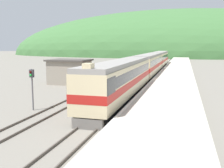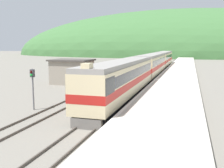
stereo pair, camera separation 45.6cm
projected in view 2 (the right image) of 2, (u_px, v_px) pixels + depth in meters
name	position (u px, v px, depth m)	size (l,w,h in m)	color
track_main	(162.00, 69.00, 66.33)	(1.52, 180.00, 0.16)	#4C443D
track_siding	(143.00, 68.00, 67.71)	(1.52, 180.00, 0.16)	#4C443D
platform	(178.00, 77.00, 45.92)	(6.25, 140.00, 0.89)	#BCB5A5
distant_hills	(179.00, 55.00, 160.11)	(214.97, 96.74, 54.42)	#3D6B38
station_shed	(72.00, 71.00, 40.63)	(6.16, 4.91, 3.78)	gray
express_train_lead_car	(123.00, 79.00, 27.96)	(2.99, 21.38, 4.66)	black
carriage_second	(152.00, 65.00, 49.07)	(2.98, 20.92, 4.30)	black
carriage_third	(164.00, 59.00, 69.73)	(2.98, 20.92, 4.30)	black
signal_post_siding	(33.00, 81.00, 23.74)	(0.36, 0.42, 3.80)	slate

